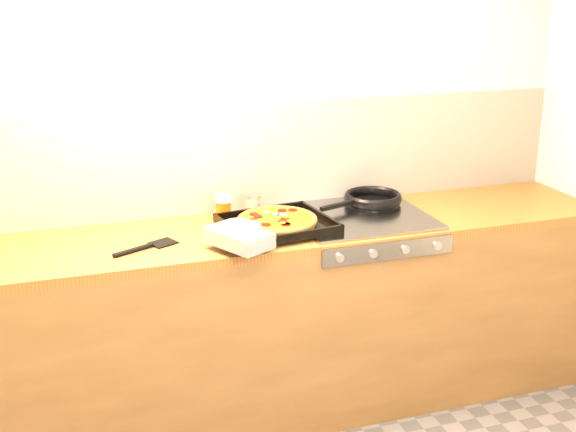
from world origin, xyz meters
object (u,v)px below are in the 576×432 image
object	(u,v)px
tomato_can	(253,206)
juice_glass	(223,208)
frying_pan	(372,199)
pizza_on_tray	(266,225)

from	to	relation	value
tomato_can	juice_glass	world-z (taller)	juice_glass
frying_pan	juice_glass	world-z (taller)	juice_glass
pizza_on_tray	juice_glass	bearing A→B (deg)	116.03
frying_pan	tomato_can	xyz separation A→B (m)	(-0.58, 0.04, 0.01)
tomato_can	juice_glass	bearing A→B (deg)	-175.08
tomato_can	juice_glass	distance (m)	0.14
frying_pan	tomato_can	distance (m)	0.58
tomato_can	pizza_on_tray	bearing A→B (deg)	-93.58
pizza_on_tray	juice_glass	world-z (taller)	juice_glass
tomato_can	juice_glass	xyz separation A→B (m)	(-0.14, -0.01, 0.01)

